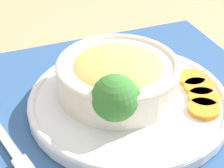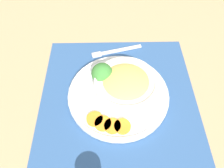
% 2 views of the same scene
% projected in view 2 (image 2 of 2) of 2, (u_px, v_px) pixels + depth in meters
% --- Properties ---
extents(ground_plane, '(4.00, 4.00, 0.00)m').
position_uv_depth(ground_plane, '(118.00, 97.00, 0.67)').
color(ground_plane, tan).
extents(placemat, '(0.51, 0.50, 0.00)m').
position_uv_depth(placemat, '(118.00, 96.00, 0.67)').
color(placemat, '#2D5184').
rests_on(placemat, ground_plane).
extents(plate, '(0.30, 0.30, 0.02)m').
position_uv_depth(plate, '(118.00, 94.00, 0.66)').
color(plate, silver).
rests_on(plate, placemat).
extents(bowl, '(0.19, 0.19, 0.06)m').
position_uv_depth(bowl, '(126.00, 84.00, 0.64)').
color(bowl, silver).
rests_on(bowl, plate).
extents(broccoli_floret, '(0.06, 0.06, 0.08)m').
position_uv_depth(broccoli_floret, '(102.00, 74.00, 0.65)').
color(broccoli_floret, '#84AD5B').
rests_on(broccoli_floret, plate).
extents(carrot_slice_near, '(0.05, 0.05, 0.01)m').
position_uv_depth(carrot_slice_near, '(95.00, 119.00, 0.60)').
color(carrot_slice_near, orange).
rests_on(carrot_slice_near, plate).
extents(carrot_slice_middle, '(0.05, 0.05, 0.01)m').
position_uv_depth(carrot_slice_middle, '(103.00, 123.00, 0.59)').
color(carrot_slice_middle, orange).
rests_on(carrot_slice_middle, plate).
extents(carrot_slice_far, '(0.05, 0.05, 0.01)m').
position_uv_depth(carrot_slice_far, '(112.00, 126.00, 0.59)').
color(carrot_slice_far, orange).
rests_on(carrot_slice_far, plate).
extents(carrot_slice_extra, '(0.05, 0.05, 0.01)m').
position_uv_depth(carrot_slice_extra, '(122.00, 126.00, 0.59)').
color(carrot_slice_extra, orange).
rests_on(carrot_slice_extra, plate).
extents(fork, '(0.05, 0.18, 0.01)m').
position_uv_depth(fork, '(112.00, 52.00, 0.78)').
color(fork, silver).
rests_on(fork, placemat).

